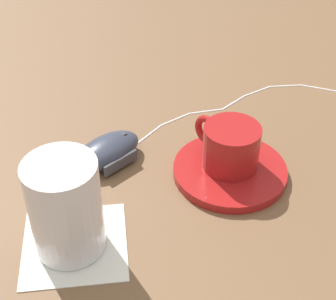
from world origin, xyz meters
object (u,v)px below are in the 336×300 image
(saucer, at_px, (230,171))
(computer_mouse, at_px, (108,151))
(drinking_glass, at_px, (66,207))
(coffee_cup, at_px, (230,146))

(saucer, xyz_separation_m, computer_mouse, (-0.10, -0.14, 0.01))
(saucer, height_order, drinking_glass, drinking_glass)
(coffee_cup, bearing_deg, saucer, -11.39)
(coffee_cup, height_order, computer_mouse, coffee_cup)
(saucer, bearing_deg, coffee_cup, 168.61)
(coffee_cup, relative_size, drinking_glass, 0.86)
(coffee_cup, relative_size, computer_mouse, 0.89)
(saucer, distance_m, coffee_cup, 0.04)
(computer_mouse, bearing_deg, saucer, 54.27)
(saucer, bearing_deg, drinking_glass, -82.96)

